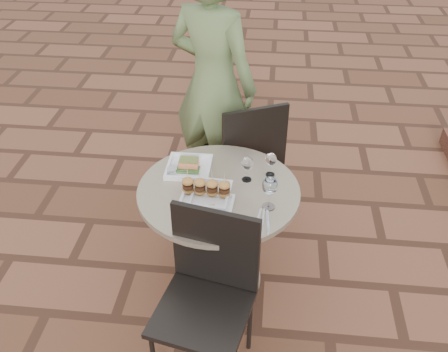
# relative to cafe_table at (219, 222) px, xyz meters

# --- Properties ---
(ground) EXTENTS (60.00, 60.00, 0.00)m
(ground) POSITION_rel_cafe_table_xyz_m (0.26, 0.05, -0.48)
(ground) COLOR brown
(ground) RESTS_ON ground
(cafe_table) EXTENTS (0.90, 0.90, 0.73)m
(cafe_table) POSITION_rel_cafe_table_xyz_m (0.00, 0.00, 0.00)
(cafe_table) COLOR gray
(cafe_table) RESTS_ON ground
(chair_far) EXTENTS (0.58, 0.58, 0.93)m
(chair_far) POSITION_rel_cafe_table_xyz_m (0.13, 0.67, 0.07)
(chair_far) COLOR black
(chair_far) RESTS_ON ground
(chair_near) EXTENTS (0.52, 0.52, 0.93)m
(chair_near) POSITION_rel_cafe_table_xyz_m (0.01, -0.53, 0.07)
(chair_near) COLOR black
(chair_near) RESTS_ON ground
(diner) EXTENTS (0.77, 0.66, 1.79)m
(diner) POSITION_rel_cafe_table_xyz_m (-0.15, 0.96, 0.41)
(diner) COLOR #506537
(diner) RESTS_ON ground
(plate_salmon) EXTENTS (0.26, 0.26, 0.07)m
(plate_salmon) POSITION_rel_cafe_table_xyz_m (-0.19, 0.17, 0.27)
(plate_salmon) COLOR white
(plate_salmon) RESTS_ON cafe_table
(plate_sliders) EXTENTS (0.27, 0.27, 0.16)m
(plate_sliders) POSITION_rel_cafe_table_xyz_m (-0.06, -0.07, 0.29)
(plate_sliders) COLOR white
(plate_sliders) RESTS_ON cafe_table
(plate_tuna) EXTENTS (0.24, 0.24, 0.03)m
(plate_tuna) POSITION_rel_cafe_table_xyz_m (-0.02, -0.19, 0.26)
(plate_tuna) COLOR white
(plate_tuna) RESTS_ON cafe_table
(wine_glass_right) EXTENTS (0.08, 0.08, 0.19)m
(wine_glass_right) POSITION_rel_cafe_table_xyz_m (0.28, -0.13, 0.38)
(wine_glass_right) COLOR white
(wine_glass_right) RESTS_ON cafe_table
(wine_glass_mid) EXTENTS (0.07, 0.07, 0.16)m
(wine_glass_mid) POSITION_rel_cafe_table_xyz_m (0.15, 0.10, 0.36)
(wine_glass_mid) COLOR white
(wine_glass_mid) RESTS_ON cafe_table
(wine_glass_far) EXTENTS (0.06, 0.06, 0.15)m
(wine_glass_far) POSITION_rel_cafe_table_xyz_m (0.28, 0.16, 0.35)
(wine_glass_far) COLOR white
(wine_glass_far) RESTS_ON cafe_table
(steel_ramekin) EXTENTS (0.07, 0.07, 0.04)m
(steel_ramekin) POSITION_rel_cafe_table_xyz_m (-0.28, 0.11, 0.27)
(steel_ramekin) COLOR silver
(steel_ramekin) RESTS_ON cafe_table
(cutlery_set) EXTENTS (0.10, 0.21, 0.00)m
(cutlery_set) POSITION_rel_cafe_table_xyz_m (0.25, -0.25, 0.25)
(cutlery_set) COLOR silver
(cutlery_set) RESTS_ON cafe_table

